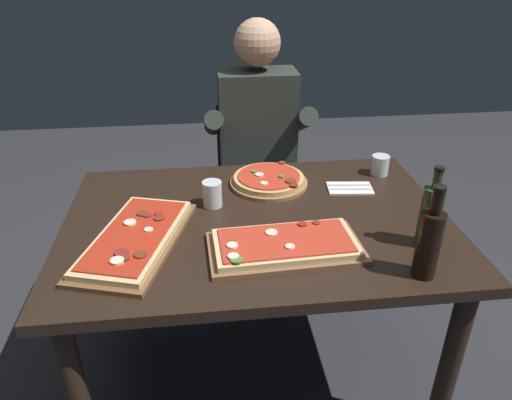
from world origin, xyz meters
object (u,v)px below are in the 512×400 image
object	(u,v)px
pizza_rectangular_front	(285,245)
pizza_rectangular_left	(135,238)
diner_chair	(256,178)
pizza_round_far	(269,180)
tumbler_far_side	(380,165)
seated_diner	(258,143)
tumbler_near_camera	(212,195)
wine_bottle_dark	(430,215)
dining_table	(258,240)
oil_bottle_amber	(429,241)

from	to	relation	value
pizza_rectangular_front	pizza_rectangular_left	world-z (taller)	pizza_rectangular_left
pizza_rectangular_front	diner_chair	world-z (taller)	diner_chair
pizza_round_far	pizza_rectangular_front	bearing A→B (deg)	-91.74
pizza_round_far	tumbler_far_side	size ratio (longest dim) A/B	3.78
pizza_rectangular_left	seated_diner	bearing A→B (deg)	58.80
tumbler_near_camera	diner_chair	xyz separation A→B (m)	(0.25, 0.74, -0.30)
tumbler_near_camera	tumbler_far_side	distance (m)	0.76
pizza_rectangular_left	wine_bottle_dark	bearing A→B (deg)	-6.82
pizza_rectangular_left	tumbler_near_camera	distance (m)	0.35
dining_table	tumbler_near_camera	world-z (taller)	tumbler_near_camera
pizza_round_far	tumbler_far_side	bearing A→B (deg)	5.23
pizza_rectangular_left	oil_bottle_amber	world-z (taller)	oil_bottle_amber
dining_table	pizza_round_far	bearing A→B (deg)	73.64
tumbler_far_side	diner_chair	distance (m)	0.78
pizza_rectangular_front	wine_bottle_dark	distance (m)	0.48
pizza_rectangular_front	dining_table	bearing A→B (deg)	106.90
pizza_rectangular_left	pizza_round_far	world-z (taller)	same
seated_diner	pizza_rectangular_front	bearing A→B (deg)	-91.57
pizza_rectangular_front	oil_bottle_amber	size ratio (longest dim) A/B	1.70
oil_bottle_amber	diner_chair	distance (m)	1.35
pizza_rectangular_front	wine_bottle_dark	size ratio (longest dim) A/B	1.81
dining_table	wine_bottle_dark	world-z (taller)	wine_bottle_dark
dining_table	wine_bottle_dark	xyz separation A→B (m)	(0.54, -0.23, 0.21)
dining_table	pizza_rectangular_left	world-z (taller)	pizza_rectangular_left
pizza_rectangular_left	pizza_round_far	xyz separation A→B (m)	(0.50, 0.38, -0.00)
pizza_rectangular_front	tumbler_far_side	size ratio (longest dim) A/B	6.00
tumbler_near_camera	tumbler_far_side	bearing A→B (deg)	15.17
pizza_rectangular_left	pizza_round_far	size ratio (longest dim) A/B	1.82
wine_bottle_dark	diner_chair	size ratio (longest dim) A/B	0.32
wine_bottle_dark	oil_bottle_amber	xyz separation A→B (m)	(-0.08, -0.16, 0.01)
diner_chair	pizza_rectangular_left	bearing A→B (deg)	-117.95
pizza_round_far	oil_bottle_amber	world-z (taller)	oil_bottle_amber
pizza_rectangular_front	pizza_round_far	size ratio (longest dim) A/B	1.59
tumbler_near_camera	seated_diner	bearing A→B (deg)	68.00
pizza_round_far	dining_table	bearing A→B (deg)	-106.36
oil_bottle_amber	tumbler_far_side	bearing A→B (deg)	80.93
pizza_round_far	diner_chair	bearing A→B (deg)	88.89
wine_bottle_dark	oil_bottle_amber	world-z (taller)	oil_bottle_amber
pizza_rectangular_left	seated_diner	xyz separation A→B (m)	(0.51, 0.85, -0.02)
wine_bottle_dark	seated_diner	world-z (taller)	seated_diner
tumbler_near_camera	seated_diner	world-z (taller)	seated_diner
pizza_rectangular_front	wine_bottle_dark	bearing A→B (deg)	-1.99
dining_table	tumbler_near_camera	bearing A→B (deg)	143.47
pizza_rectangular_left	tumbler_far_side	distance (m)	1.08
oil_bottle_amber	tumbler_near_camera	bearing A→B (deg)	140.67
pizza_rectangular_front	oil_bottle_amber	bearing A→B (deg)	-23.94
diner_chair	wine_bottle_dark	bearing A→B (deg)	-67.72
pizza_rectangular_left	tumbler_near_camera	bearing A→B (deg)	41.22
pizza_rectangular_left	diner_chair	distance (m)	1.13
tumbler_far_side	seated_diner	bearing A→B (deg)	138.75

